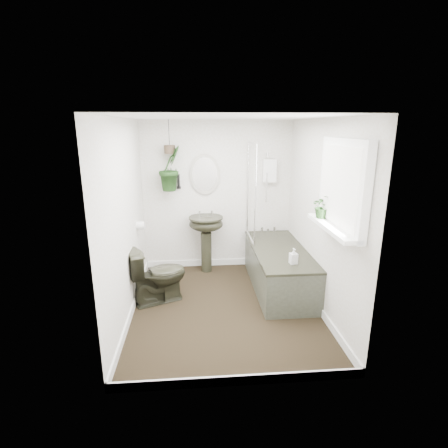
{
  "coord_description": "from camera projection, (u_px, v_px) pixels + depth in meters",
  "views": [
    {
      "loc": [
        -0.35,
        -3.96,
        2.21
      ],
      "look_at": [
        0.0,
        0.15,
        1.05
      ],
      "focal_mm": 28.0,
      "sensor_mm": 36.0,
      "label": 1
    }
  ],
  "objects": [
    {
      "name": "ceiling",
      "position": [
        225.0,
        116.0,
        3.8
      ],
      "size": [
        2.3,
        2.8,
        0.02
      ],
      "primitive_type": "cube",
      "color": "white",
      "rests_on": "ground"
    },
    {
      "name": "window_blinds",
      "position": [
        338.0,
        186.0,
        3.39
      ],
      "size": [
        0.01,
        0.86,
        0.76
      ],
      "primitive_type": "cube",
      "color": "white",
      "rests_on": "wall_right"
    },
    {
      "name": "toilet",
      "position": [
        158.0,
        275.0,
        4.48
      ],
      "size": [
        0.83,
        0.66,
        0.74
      ],
      "primitive_type": "imported",
      "rotation": [
        0.0,
        0.0,
        1.96
      ],
      "color": "black",
      "rests_on": "floor"
    },
    {
      "name": "wall_back",
      "position": [
        217.0,
        196.0,
        5.46
      ],
      "size": [
        2.3,
        0.02,
        2.3
      ],
      "primitive_type": "cube",
      "color": "white",
      "rests_on": "ground"
    },
    {
      "name": "window_recess",
      "position": [
        343.0,
        186.0,
        3.39
      ],
      "size": [
        0.08,
        1.0,
        0.9
      ],
      "primitive_type": "cube",
      "color": "white",
      "rests_on": "wall_right"
    },
    {
      "name": "bathtub",
      "position": [
        279.0,
        268.0,
        4.89
      ],
      "size": [
        0.72,
        1.72,
        0.58
      ],
      "primitive_type": null,
      "color": "black",
      "rests_on": "floor"
    },
    {
      "name": "floor",
      "position": [
        225.0,
        308.0,
        4.42
      ],
      "size": [
        2.3,
        2.8,
        0.02
      ],
      "primitive_type": "cube",
      "color": "black",
      "rests_on": "ground"
    },
    {
      "name": "oval_mirror",
      "position": [
        205.0,
        174.0,
        5.32
      ],
      "size": [
        0.46,
        0.03,
        0.62
      ],
      "primitive_type": "ellipsoid",
      "color": "#AFA99C",
      "rests_on": "wall_back"
    },
    {
      "name": "hanging_plant",
      "position": [
        170.0,
        168.0,
        5.13
      ],
      "size": [
        0.46,
        0.47,
        0.66
      ],
      "primitive_type": "imported",
      "rotation": [
        0.0,
        0.0,
        0.91
      ],
      "color": "black",
      "rests_on": "ceiling"
    },
    {
      "name": "skirting",
      "position": [
        225.0,
        303.0,
        4.41
      ],
      "size": [
        2.3,
        2.8,
        0.1
      ],
      "primitive_type": "cube",
      "color": "white",
      "rests_on": "floor"
    },
    {
      "name": "hanging_pot",
      "position": [
        170.0,
        149.0,
        5.06
      ],
      "size": [
        0.16,
        0.16,
        0.12
      ],
      "primitive_type": "cylinder",
      "color": "#413224",
      "rests_on": "ceiling"
    },
    {
      "name": "wall_front",
      "position": [
        241.0,
        265.0,
        2.76
      ],
      "size": [
        2.3,
        0.02,
        2.3
      ],
      "primitive_type": "cube",
      "color": "white",
      "rests_on": "ground"
    },
    {
      "name": "window_sill",
      "position": [
        332.0,
        227.0,
        3.5
      ],
      "size": [
        0.18,
        1.0,
        0.04
      ],
      "primitive_type": "cube",
      "color": "white",
      "rests_on": "wall_right"
    },
    {
      "name": "wall_right",
      "position": [
        321.0,
        217.0,
        4.2
      ],
      "size": [
        0.02,
        2.8,
        2.3
      ],
      "primitive_type": "cube",
      "color": "white",
      "rests_on": "ground"
    },
    {
      "name": "sill_plant",
      "position": [
        323.0,
        206.0,
        3.75
      ],
      "size": [
        0.25,
        0.22,
        0.26
      ],
      "primitive_type": "imported",
      "rotation": [
        0.0,
        0.0,
        -0.07
      ],
      "color": "black",
      "rests_on": "window_sill"
    },
    {
      "name": "soap_bottle",
      "position": [
        294.0,
        256.0,
        4.26
      ],
      "size": [
        0.1,
        0.1,
        0.19
      ],
      "primitive_type": "imported",
      "rotation": [
        0.0,
        0.0,
        0.15
      ],
      "color": "black",
      "rests_on": "bathtub"
    },
    {
      "name": "shower_box",
      "position": [
        269.0,
        171.0,
        5.35
      ],
      "size": [
        0.2,
        0.1,
        0.35
      ],
      "primitive_type": "cube",
      "color": "white",
      "rests_on": "wall_back"
    },
    {
      "name": "bath_screen",
      "position": [
        251.0,
        192.0,
        5.06
      ],
      "size": [
        0.04,
        0.72,
        1.4
      ],
      "primitive_type": null,
      "color": "silver",
      "rests_on": "bathtub"
    },
    {
      "name": "wall_left",
      "position": [
        125.0,
        221.0,
        4.02
      ],
      "size": [
        0.02,
        2.8,
        2.3
      ],
      "primitive_type": "cube",
      "color": "white",
      "rests_on": "ground"
    },
    {
      "name": "pedestal_sink",
      "position": [
        206.0,
        244.0,
        5.41
      ],
      "size": [
        0.6,
        0.54,
        0.89
      ],
      "primitive_type": null,
      "rotation": [
        0.0,
        0.0,
        -0.21
      ],
      "color": "black",
      "rests_on": "floor"
    },
    {
      "name": "wall_sconce",
      "position": [
        179.0,
        181.0,
        5.3
      ],
      "size": [
        0.04,
        0.04,
        0.22
      ],
      "primitive_type": "cylinder",
      "color": "black",
      "rests_on": "wall_back"
    },
    {
      "name": "toilet_roll_holder",
      "position": [
        140.0,
        226.0,
        4.76
      ],
      "size": [
        0.11,
        0.11,
        0.11
      ],
      "primitive_type": "cylinder",
      "rotation": [
        0.0,
        1.57,
        0.0
      ],
      "color": "white",
      "rests_on": "wall_left"
    }
  ]
}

